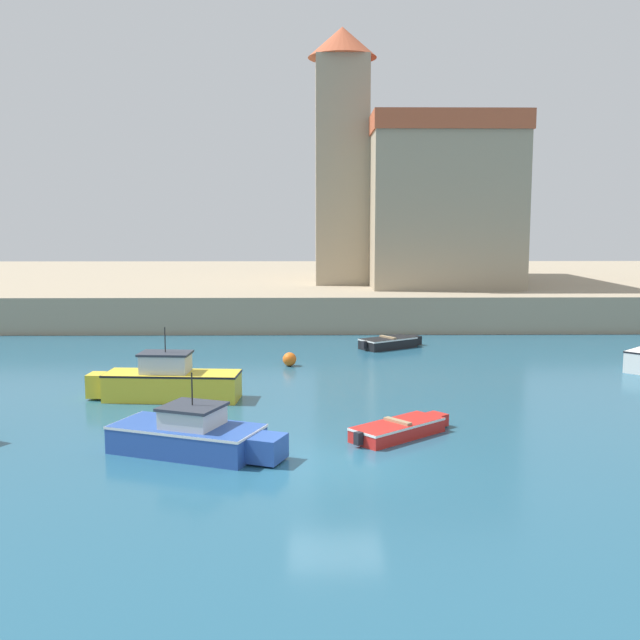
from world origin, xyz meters
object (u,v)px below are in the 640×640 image
church (421,198)px  mooring_buoy (290,359)px  dinghy_black_1 (390,342)px  motorboat_yellow_5 (168,382)px  dinghy_red_4 (400,428)px  motorboat_blue_3 (193,435)px

church → mooring_buoy: bearing=-112.6°
dinghy_black_1 → motorboat_yellow_5: bearing=-129.7°
mooring_buoy → church: church is taller
mooring_buoy → motorboat_yellow_5: bearing=-123.9°
church → dinghy_red_4: bearing=-99.3°
motorboat_blue_3 → motorboat_yellow_5: motorboat_yellow_5 is taller
dinghy_red_4 → motorboat_yellow_5: size_ratio=0.59×
motorboat_yellow_5 → church: bearing=64.6°
dinghy_black_1 → motorboat_yellow_5: 14.26m
dinghy_black_1 → dinghy_red_4: dinghy_black_1 is taller
church → dinghy_black_1: bearing=-103.3°
mooring_buoy → motorboat_blue_3: bearing=-100.5°
motorboat_blue_3 → church: (11.13, 33.72, 7.50)m
motorboat_yellow_5 → mooring_buoy: motorboat_yellow_5 is taller
dinghy_black_1 → church: (3.88, 16.44, 7.72)m
motorboat_blue_3 → dinghy_red_4: size_ratio=1.56×
dinghy_black_1 → motorboat_blue_3: bearing=-112.8°
motorboat_blue_3 → motorboat_yellow_5: bearing=106.4°
mooring_buoy → church: 24.21m
dinghy_black_1 → mooring_buoy: mooring_buoy is taller
motorboat_blue_3 → dinghy_red_4: motorboat_blue_3 is taller
motorboat_yellow_5 → dinghy_red_4: bearing=-31.7°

